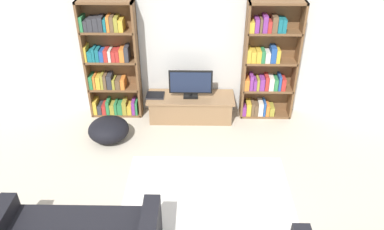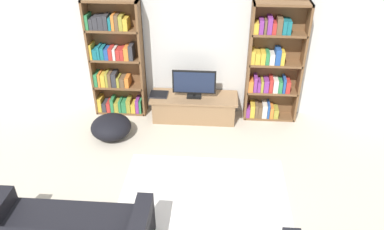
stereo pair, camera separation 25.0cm
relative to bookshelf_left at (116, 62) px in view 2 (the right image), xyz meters
name	(u,v)px [view 2 (the right image)]	position (x,y,z in m)	size (l,w,h in m)	color
wall_back	(199,40)	(1.38, 0.18, 0.36)	(8.80, 0.06, 2.60)	silver
bookshelf_left	(116,62)	(0.00, 0.00, 0.00)	(0.88, 0.30, 1.99)	brown
bookshelf_right	(272,66)	(2.57, 0.00, 0.01)	(0.88, 0.30, 1.99)	brown
tv_stand	(194,107)	(1.32, -0.15, -0.73)	(1.46, 0.54, 0.42)	#8E6B47
television	(194,83)	(1.32, -0.17, -0.27)	(0.72, 0.16, 0.48)	black
laptop	(159,94)	(0.72, -0.15, -0.51)	(0.30, 0.26, 0.03)	#28282D
area_rug	(203,205)	(1.58, -2.22, -0.93)	(2.19, 1.90, 0.02)	white
beanbag_ottoman	(111,127)	(0.04, -0.80, -0.77)	(0.64, 0.64, 0.35)	black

